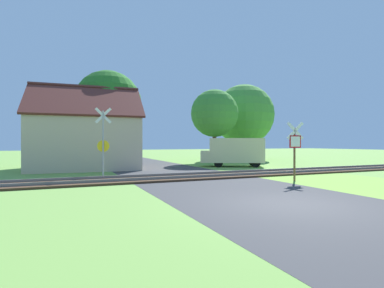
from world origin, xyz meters
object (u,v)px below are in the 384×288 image
tree_center (108,104)px  stop_sign_near (295,146)px  tree_far (244,115)px  crossing_sign_far (103,139)px  tree_right (214,113)px  house (86,141)px  mail_truck (234,151)px

tree_center → stop_sign_near: bearing=-63.5°
tree_far → crossing_sign_far: bearing=-143.9°
tree_center → tree_right: bearing=1.4°
stop_sign_near → house: 14.64m
tree_center → tree_far: tree_far is taller
crossing_sign_far → house: (-0.46, 6.30, -0.03)m
tree_far → mail_truck: tree_far is taller
house → mail_truck: bearing=-9.2°
crossing_sign_far → tree_right: tree_right is taller
tree_center → tree_right: 9.97m
mail_truck → house: bearing=103.0°
house → tree_right: bearing=16.1°
crossing_sign_far → tree_far: (17.10, 12.48, 3.07)m
tree_right → tree_far: bearing=32.9°
mail_truck → tree_far: bearing=-10.6°
crossing_sign_far → tree_center: bearing=93.5°
tree_center → crossing_sign_far: bearing=-99.3°
tree_far → mail_truck: bearing=-127.1°
stop_sign_near → tree_far: tree_far is taller
house → mail_truck: house is taller
crossing_sign_far → mail_truck: 11.10m
house → tree_far: tree_far is taller
tree_center → tree_far: size_ratio=0.91×
crossing_sign_far → tree_center: tree_center is taller
house → tree_far: size_ratio=0.93×
mail_truck → stop_sign_near: bearing=-166.5°
tree_center → mail_truck: (9.04, -4.84, -3.81)m
tree_far → tree_right: bearing=-147.1°
tree_right → mail_truck: bearing=-100.3°
crossing_sign_far → tree_far: 21.39m
crossing_sign_far → mail_truck: crossing_sign_far is taller
tree_far → mail_truck: (-6.66, -8.80, -3.89)m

